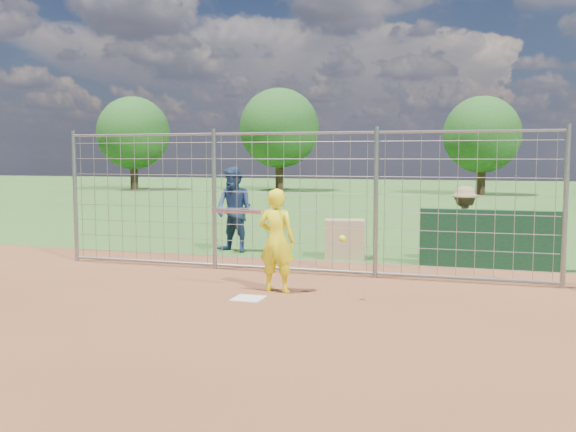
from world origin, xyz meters
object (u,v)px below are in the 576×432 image
(batter, at_px, (277,240))
(bystander_a, at_px, (234,210))
(equipment_bin, at_px, (345,239))
(bystander_c, at_px, (464,225))

(batter, xyz_separation_m, bystander_a, (-2.20, 3.70, 0.13))
(bystander_a, bearing_deg, equipment_bin, 14.10)
(batter, height_order, bystander_a, bystander_a)
(bystander_c, height_order, equipment_bin, bystander_c)
(bystander_a, height_order, equipment_bin, bystander_a)
(bystander_a, distance_m, equipment_bin, 2.56)
(bystander_a, relative_size, equipment_bin, 2.33)
(batter, relative_size, bystander_a, 0.86)
(bystander_c, distance_m, equipment_bin, 2.40)
(bystander_c, bearing_deg, batter, 39.76)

